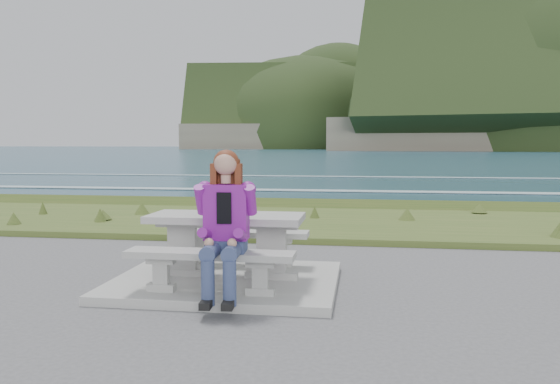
% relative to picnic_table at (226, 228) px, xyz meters
% --- Properties ---
extents(concrete_slab, '(2.60, 2.10, 0.10)m').
position_rel_picnic_table_xyz_m(concrete_slab, '(-0.00, 0.00, -0.63)').
color(concrete_slab, '#A6A5A0').
rests_on(concrete_slab, ground).
extents(picnic_table, '(1.80, 0.75, 0.75)m').
position_rel_picnic_table_xyz_m(picnic_table, '(0.00, 0.00, 0.00)').
color(picnic_table, '#A6A5A0').
rests_on(picnic_table, concrete_slab).
extents(bench_landward, '(1.80, 0.35, 0.45)m').
position_rel_picnic_table_xyz_m(bench_landward, '(0.00, -0.70, -0.23)').
color(bench_landward, '#A6A5A0').
rests_on(bench_landward, concrete_slab).
extents(bench_seaward, '(1.80, 0.35, 0.45)m').
position_rel_picnic_table_xyz_m(bench_seaward, '(0.00, 0.70, -0.23)').
color(bench_seaward, '#A6A5A0').
rests_on(bench_seaward, concrete_slab).
extents(grass_verge, '(160.00, 4.50, 0.22)m').
position_rel_picnic_table_xyz_m(grass_verge, '(-0.00, 5.00, -0.68)').
color(grass_verge, '#35531F').
rests_on(grass_verge, ground).
extents(shore_drop, '(160.00, 0.80, 2.20)m').
position_rel_picnic_table_xyz_m(shore_drop, '(-0.00, 7.90, -0.68)').
color(shore_drop, '#6A5C50').
rests_on(shore_drop, ground).
extents(ocean, '(1600.00, 1600.00, 0.09)m').
position_rel_picnic_table_xyz_m(ocean, '(-0.00, 25.09, -2.42)').
color(ocean, navy).
rests_on(ocean, ground).
extents(seated_woman, '(0.48, 0.80, 1.52)m').
position_rel_picnic_table_xyz_m(seated_woman, '(0.19, -0.84, -0.03)').
color(seated_woman, navy).
rests_on(seated_woman, concrete_slab).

